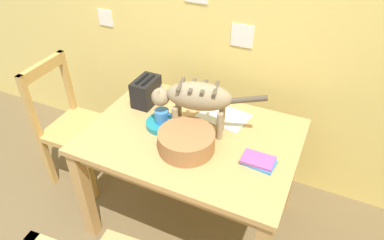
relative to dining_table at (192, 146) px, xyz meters
name	(u,v)px	position (x,y,z in m)	size (l,w,h in m)	color
wall_rear	(217,7)	(-0.15, 0.70, 0.60)	(5.10, 0.11, 2.50)	#ECD371
dining_table	(192,146)	(0.00, 0.00, 0.00)	(1.20, 0.86, 0.75)	tan
cat	(195,98)	(0.00, 0.04, 0.32)	(0.62, 0.23, 0.32)	gray
saucer_bowl	(162,124)	(-0.19, 0.00, 0.11)	(0.19, 0.19, 0.03)	teal
coffee_mug	(162,116)	(-0.19, 0.00, 0.17)	(0.12, 0.08, 0.08)	#3478C8
magazine	(224,116)	(0.10, 0.24, 0.10)	(0.29, 0.22, 0.01)	silver
book_stack	(259,161)	(0.41, -0.08, 0.11)	(0.18, 0.13, 0.03)	#3786CD
wicker_basket	(186,141)	(0.03, -0.13, 0.15)	(0.31, 0.31, 0.11)	#9C6A3E
toaster	(146,91)	(-0.40, 0.17, 0.18)	(0.12, 0.20, 0.18)	black
wooden_chair_far	(74,126)	(-0.98, 0.05, -0.19)	(0.44, 0.44, 0.94)	tan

